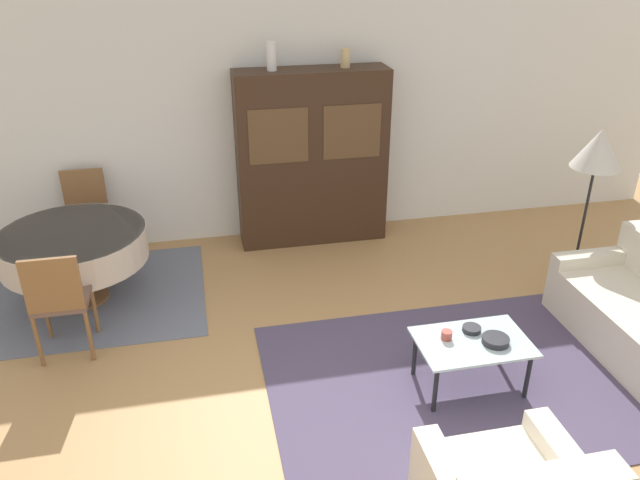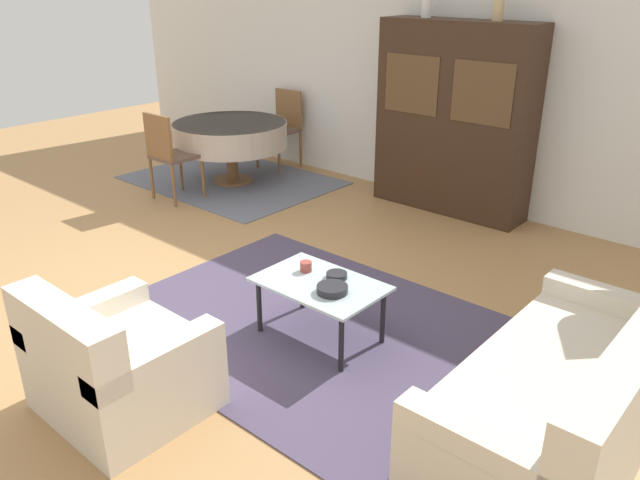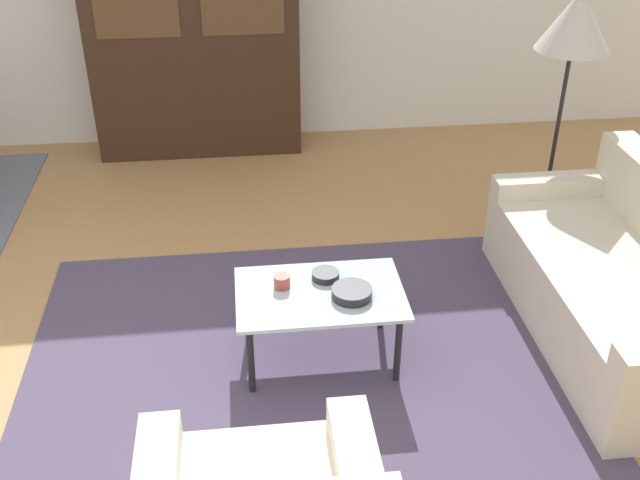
{
  "view_description": "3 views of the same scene",
  "coord_description": "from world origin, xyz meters",
  "views": [
    {
      "loc": [
        -0.76,
        -3.13,
        3.27
      ],
      "look_at": [
        0.2,
        1.4,
        0.95
      ],
      "focal_mm": 35.0,
      "sensor_mm": 36.0,
      "label": 1
    },
    {
      "loc": [
        3.68,
        -2.39,
        2.37
      ],
      "look_at": [
        1.2,
        0.47,
        0.75
      ],
      "focal_mm": 35.0,
      "sensor_mm": 36.0,
      "label": 2
    },
    {
      "loc": [
        0.84,
        -2.67,
        2.65
      ],
      "look_at": [
        1.2,
        0.47,
        0.75
      ],
      "focal_mm": 42.0,
      "sensor_mm": 36.0,
      "label": 3
    }
  ],
  "objects": [
    {
      "name": "vase_tall",
      "position": [
        0.11,
        3.36,
        2.1
      ],
      "size": [
        0.1,
        0.1,
        0.29
      ],
      "color": "white",
      "rests_on": "display_cabinet"
    },
    {
      "name": "area_rug",
      "position": [
        1.1,
        0.53,
        0.01
      ],
      "size": [
        2.93,
        2.15,
        0.01
      ],
      "color": "#4C425B",
      "rests_on": "ground_plane"
    },
    {
      "name": "dining_chair_near",
      "position": [
        -1.95,
        1.56,
        0.57
      ],
      "size": [
        0.44,
        0.44,
        0.98
      ],
      "color": "brown",
      "rests_on": "dining_rug"
    },
    {
      "name": "cup",
      "position": [
        1.01,
        0.53,
        0.47
      ],
      "size": [
        0.08,
        0.08,
        0.07
      ],
      "color": "#9E4238",
      "rests_on": "coffee_table"
    },
    {
      "name": "couch",
      "position": [
        2.9,
        0.52,
        0.3
      ],
      "size": [
        0.88,
        1.85,
        0.82
      ],
      "rotation": [
        0.0,
        0.0,
        1.57
      ],
      "color": "beige",
      "rests_on": "ground_plane"
    },
    {
      "name": "coffee_table",
      "position": [
        1.2,
        0.47,
        0.39
      ],
      "size": [
        0.87,
        0.57,
        0.43
      ],
      "color": "black",
      "rests_on": "area_rug"
    },
    {
      "name": "display_cabinet",
      "position": [
        0.52,
        3.36,
        0.98
      ],
      "size": [
        1.66,
        0.45,
        1.96
      ],
      "color": "#382316",
      "rests_on": "ground_plane"
    },
    {
      "name": "dining_rug",
      "position": [
        -2.0,
        2.48,
        0.01
      ],
      "size": [
        2.43,
        1.8,
        0.01
      ],
      "color": "slate",
      "rests_on": "ground_plane"
    },
    {
      "name": "bowl_small",
      "position": [
        1.25,
        0.59,
        0.46
      ],
      "size": [
        0.15,
        0.15,
        0.04
      ],
      "color": "#232328",
      "rests_on": "coffee_table"
    },
    {
      "name": "ground_plane",
      "position": [
        0.0,
        0.0,
        0.0
      ],
      "size": [
        14.0,
        14.0,
        0.0
      ],
      "primitive_type": "plane",
      "color": "tan"
    },
    {
      "name": "dining_table",
      "position": [
        -1.95,
        2.46,
        0.59
      ],
      "size": [
        1.36,
        1.36,
        0.73
      ],
      "color": "brown",
      "rests_on": "dining_rug"
    },
    {
      "name": "armchair",
      "position": [
        0.83,
        -0.89,
        0.3
      ],
      "size": [
        0.9,
        0.81,
        0.8
      ],
      "color": "beige",
      "rests_on": "ground_plane"
    },
    {
      "name": "bowl",
      "position": [
        1.36,
        0.41,
        0.46
      ],
      "size": [
        0.21,
        0.21,
        0.05
      ],
      "color": "#232328",
      "rests_on": "coffee_table"
    },
    {
      "name": "vase_short",
      "position": [
        0.89,
        3.36,
        2.05
      ],
      "size": [
        0.1,
        0.1,
        0.2
      ],
      "color": "tan",
      "rests_on": "display_cabinet"
    },
    {
      "name": "wall_back",
      "position": [
        0.0,
        3.63,
        1.35
      ],
      "size": [
        10.0,
        0.06,
        2.7
      ],
      "color": "white",
      "rests_on": "ground_plane"
    },
    {
      "name": "dining_chair_far",
      "position": [
        -1.95,
        3.36,
        0.57
      ],
      "size": [
        0.44,
        0.44,
        0.98
      ],
      "rotation": [
        0.0,
        0.0,
        3.14
      ],
      "color": "brown",
      "rests_on": "dining_rug"
    }
  ]
}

